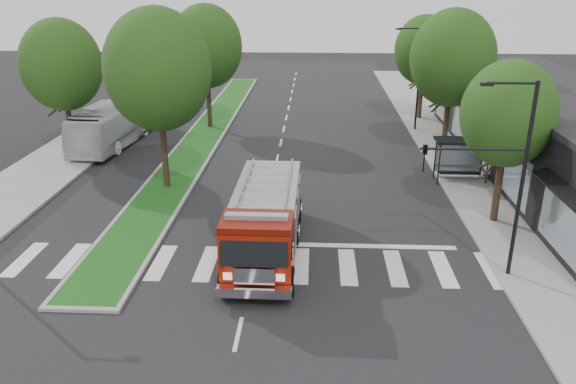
% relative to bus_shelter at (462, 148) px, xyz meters
% --- Properties ---
extents(ground, '(140.00, 140.00, 0.00)m').
position_rel_bus_shelter_xyz_m(ground, '(-11.20, -8.15, -2.04)').
color(ground, black).
rests_on(ground, ground).
extents(sidewalk_right, '(5.00, 80.00, 0.15)m').
position_rel_bus_shelter_xyz_m(sidewalk_right, '(1.30, 1.85, -1.96)').
color(sidewalk_right, gray).
rests_on(sidewalk_right, ground).
extents(sidewalk_left, '(5.00, 80.00, 0.15)m').
position_rel_bus_shelter_xyz_m(sidewalk_left, '(-25.70, 1.85, -1.96)').
color(sidewalk_left, gray).
rests_on(sidewalk_left, ground).
extents(median, '(3.00, 50.00, 0.15)m').
position_rel_bus_shelter_xyz_m(median, '(-17.20, 9.85, -1.96)').
color(median, gray).
rests_on(median, ground).
extents(storefront_row, '(8.00, 30.00, 5.00)m').
position_rel_bus_shelter_xyz_m(storefront_row, '(5.80, 1.85, 0.46)').
color(storefront_row, black).
rests_on(storefront_row, ground).
extents(bus_shelter, '(3.20, 1.60, 2.61)m').
position_rel_bus_shelter_xyz_m(bus_shelter, '(0.00, 0.00, 0.00)').
color(bus_shelter, black).
rests_on(bus_shelter, ground).
extents(tree_right_near, '(4.40, 4.40, 8.05)m').
position_rel_bus_shelter_xyz_m(tree_right_near, '(0.30, -6.15, 3.47)').
color(tree_right_near, black).
rests_on(tree_right_near, ground).
extents(tree_right_mid, '(5.60, 5.60, 9.72)m').
position_rel_bus_shelter_xyz_m(tree_right_mid, '(0.30, 5.85, 4.45)').
color(tree_right_mid, black).
rests_on(tree_right_mid, ground).
extents(tree_right_far, '(5.00, 5.00, 8.73)m').
position_rel_bus_shelter_xyz_m(tree_right_far, '(0.30, 15.85, 3.80)').
color(tree_right_far, black).
rests_on(tree_right_far, ground).
extents(tree_median_near, '(5.80, 5.80, 10.16)m').
position_rel_bus_shelter_xyz_m(tree_median_near, '(-17.20, -2.15, 4.77)').
color(tree_median_near, black).
rests_on(tree_median_near, ground).
extents(tree_median_far, '(5.60, 5.60, 9.72)m').
position_rel_bus_shelter_xyz_m(tree_median_far, '(-17.20, 11.85, 4.45)').
color(tree_median_far, black).
rests_on(tree_median_far, ground).
extents(tree_left_mid, '(5.20, 5.20, 9.16)m').
position_rel_bus_shelter_xyz_m(tree_left_mid, '(-25.20, 3.85, 4.12)').
color(tree_left_mid, black).
rests_on(tree_left_mid, ground).
extents(streetlight_right_near, '(4.08, 0.22, 8.00)m').
position_rel_bus_shelter_xyz_m(streetlight_right_near, '(-1.59, -11.65, 2.63)').
color(streetlight_right_near, black).
rests_on(streetlight_right_near, ground).
extents(streetlight_right_far, '(2.11, 0.20, 8.00)m').
position_rel_bus_shelter_xyz_m(streetlight_right_far, '(-0.85, 11.85, 2.44)').
color(streetlight_right_far, black).
rests_on(streetlight_right_far, ground).
extents(fire_engine, '(2.93, 9.32, 3.22)m').
position_rel_bus_shelter_xyz_m(fire_engine, '(-10.78, -9.92, -0.49)').
color(fire_engine, '#650F05').
rests_on(fire_engine, ground).
extents(city_bus, '(3.58, 11.44, 3.14)m').
position_rel_bus_shelter_xyz_m(city_bus, '(-23.20, 7.27, -0.47)').
color(city_bus, silver).
rests_on(city_bus, ground).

